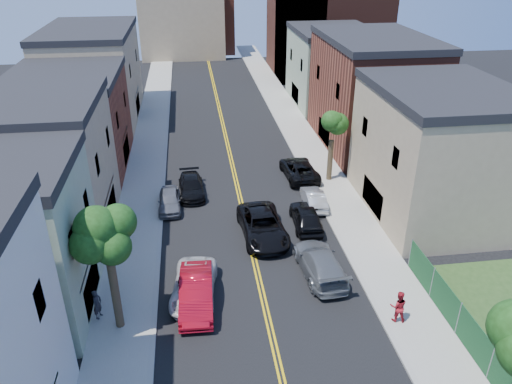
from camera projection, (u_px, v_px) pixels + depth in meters
name	position (u px, v px, depth m)	size (l,w,h in m)	color
sidewalk_left	(148.00, 146.00, 49.29)	(3.20, 100.00, 0.15)	gray
sidewalk_right	(303.00, 138.00, 51.20)	(3.20, 100.00, 0.15)	gray
curb_left	(166.00, 145.00, 49.50)	(0.30, 100.00, 0.15)	gray
curb_right	(286.00, 139.00, 50.99)	(0.30, 100.00, 0.15)	gray
bldg_left_tan_near	(37.00, 172.00, 33.31)	(9.00, 10.00, 9.00)	#998466
bldg_left_brick	(70.00, 125.00, 43.23)	(9.00, 12.00, 8.00)	brown
bldg_left_tan_far	(94.00, 77.00, 55.22)	(9.00, 16.00, 9.50)	#998466
bldg_right_tan	(436.00, 155.00, 35.81)	(9.00, 12.00, 9.00)	#998466
bldg_right_brick	(371.00, 95.00, 47.92)	(9.00, 14.00, 10.00)	brown
bldg_right_palegrn	(332.00, 69.00, 60.60)	(9.00, 12.00, 8.50)	gray
church	(321.00, 24.00, 72.79)	(16.20, 14.20, 22.60)	#4C2319
backdrop_left	(182.00, 21.00, 84.06)	(14.00, 8.00, 12.00)	#998466
backdrop_center	(205.00, 23.00, 88.52)	(10.00, 8.00, 10.00)	brown
fence_right	(474.00, 340.00, 24.05)	(0.04, 15.00, 1.90)	#143F1E
tree_left_mid	(104.00, 221.00, 23.41)	(5.20, 5.20, 9.29)	#372B1B
tree_right_far	(334.00, 116.00, 39.80)	(4.40, 4.40, 8.03)	#372B1B
red_sedan	(196.00, 292.00, 27.64)	(1.82, 5.23, 1.72)	#AB0B1B
white_pickup	(194.00, 286.00, 28.41)	(2.40, 5.21, 1.45)	silver
grey_car_left	(170.00, 200.00, 37.67)	(1.68, 4.17, 1.42)	#5C5E64
black_car_left	(191.00, 187.00, 39.82)	(1.94, 4.78, 1.39)	black
grey_car_right	(320.00, 263.00, 30.23)	(2.31, 5.69, 1.65)	#5B5E62
black_car_right	(306.00, 217.00, 35.31)	(1.90, 4.72, 1.61)	black
silver_car_right	(314.00, 198.00, 38.05)	(1.42, 4.07, 1.34)	#ACAFB4
dark_car_right_far	(299.00, 169.00, 42.66)	(2.57, 5.57, 1.55)	black
black_suv_lane	(263.00, 226.00, 34.05)	(2.86, 6.20, 1.72)	black
pedestrian_left	(97.00, 304.00, 26.51)	(0.64, 0.42, 1.74)	#24242B
pedestrian_right	(398.00, 306.00, 26.26)	(0.90, 0.70, 1.86)	maroon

